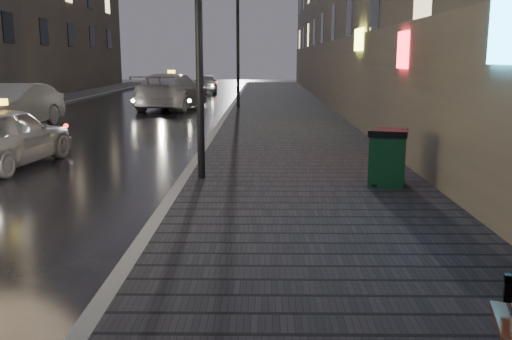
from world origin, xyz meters
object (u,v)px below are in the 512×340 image
(car_left_mid, at_px, (13,107))
(taxi_mid, at_px, (172,91))
(car_far, at_px, (205,84))
(trash_bin, at_px, (387,157))
(taxi_near, at_px, (2,137))
(lamp_far, at_px, (238,34))

(car_left_mid, xyz_separation_m, taxi_mid, (4.26, 7.90, 0.08))
(car_left_mid, distance_m, car_far, 20.57)
(trash_bin, relative_size, taxi_near, 0.25)
(trash_bin, distance_m, taxi_mid, 18.53)
(taxi_near, bearing_deg, lamp_far, -101.11)
(taxi_near, distance_m, car_far, 27.11)
(car_left_mid, bearing_deg, trash_bin, -35.25)
(lamp_far, bearing_deg, taxi_mid, 167.75)
(car_left_mid, bearing_deg, taxi_near, -62.68)
(taxi_mid, relative_size, car_far, 1.50)
(trash_bin, xyz_separation_m, car_left_mid, (-10.91, 9.39, 0.10))
(taxi_near, height_order, car_left_mid, car_left_mid)
(taxi_near, height_order, taxi_mid, taxi_mid)
(car_far, bearing_deg, lamp_far, 95.82)
(trash_bin, relative_size, car_left_mid, 0.22)
(lamp_far, relative_size, car_left_mid, 1.13)
(lamp_far, height_order, taxi_mid, lamp_far)
(trash_bin, xyz_separation_m, taxi_mid, (-6.65, 17.30, 0.18))
(lamp_far, relative_size, taxi_near, 1.29)
(lamp_far, bearing_deg, car_far, 102.51)
(taxi_mid, height_order, car_far, taxi_mid)
(lamp_far, bearing_deg, car_left_mid, -136.06)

